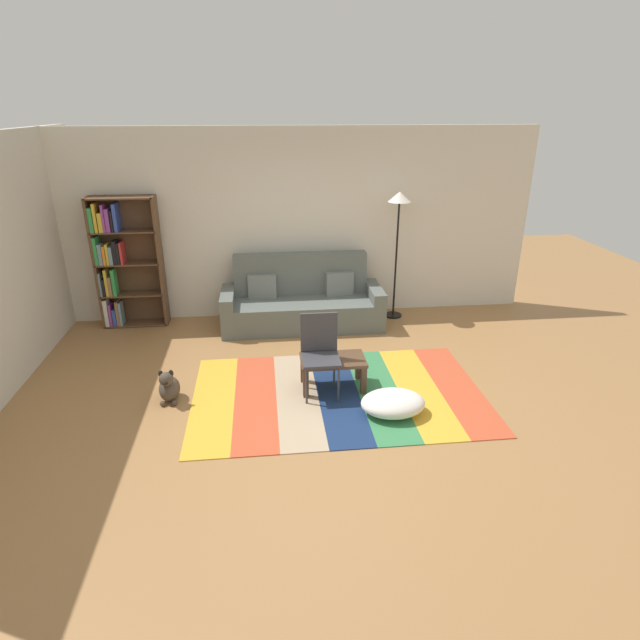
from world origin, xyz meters
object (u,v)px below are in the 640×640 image
couch (302,303)px  folding_chair (320,348)px  coffee_table (333,364)px  pouf (393,403)px  dog (169,387)px  standing_lamp (399,214)px  bookshelf (120,261)px  tv_remote (323,357)px

couch → folding_chair: 1.95m
coffee_table → pouf: 0.83m
couch → folding_chair: size_ratio=2.51×
couch → pouf: 2.60m
dog → standing_lamp: size_ratio=0.22×
coffee_table → pouf: coffee_table is taller
bookshelf → dog: size_ratio=4.62×
couch → standing_lamp: size_ratio=1.22×
dog → folding_chair: (1.62, 0.01, 0.37)m
bookshelf → folding_chair: size_ratio=2.04×
couch → coffee_table: (0.19, -1.88, -0.04)m
standing_lamp → coffee_table: bearing=-120.2°
folding_chair → pouf: bearing=-4.1°
coffee_table → folding_chair: folding_chair is taller
coffee_table → bookshelf: bearing=141.2°
coffee_table → dog: (-1.78, -0.07, -0.14)m
standing_lamp → tv_remote: bearing=-122.8°
standing_lamp → tv_remote: (-1.31, -2.02, -1.17)m
coffee_table → tv_remote: 0.14m
couch → bookshelf: size_ratio=1.23×
dog → tv_remote: 1.69m
bookshelf → coffee_table: bookshelf is taller
pouf → folding_chair: (-0.69, 0.55, 0.41)m
tv_remote → standing_lamp: bearing=66.6°
standing_lamp → tv_remote: standing_lamp is taller
couch → folding_chair: couch is taller
coffee_table → standing_lamp: standing_lamp is taller
standing_lamp → folding_chair: 2.70m
bookshelf → pouf: 4.33m
standing_lamp → tv_remote: 2.67m
coffee_table → couch: bearing=95.9°
bookshelf → standing_lamp: standing_lamp is taller
pouf → dog: 2.38m
coffee_table → pouf: bearing=-48.2°
couch → bookshelf: bearing=173.5°
tv_remote → dog: bearing=-167.0°
tv_remote → folding_chair: 0.19m
bookshelf → folding_chair: 3.40m
bookshelf → coffee_table: 3.51m
coffee_table → folding_chair: size_ratio=0.79×
standing_lamp → pouf: bearing=-103.9°
bookshelf → folding_chair: bookshelf is taller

